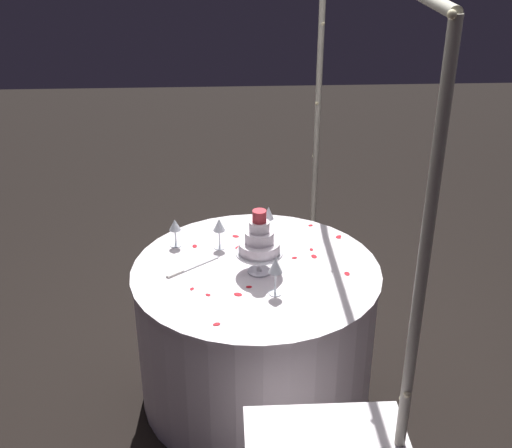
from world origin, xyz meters
name	(u,v)px	position (x,y,z in m)	size (l,w,h in m)	color
ground_plane	(256,390)	(0.00, 0.00, 0.00)	(12.00, 12.00, 0.00)	black
decorative_arch	(354,135)	(0.00, 0.42, 1.40)	(2.24, 0.05, 2.10)	#B7B29E
main_table	(256,333)	(0.00, 0.00, 0.37)	(1.19, 1.19, 0.74)	white
tiered_cake	(259,242)	(0.03, 0.01, 0.90)	(0.22, 0.22, 0.32)	silver
wine_glass_0	(175,226)	(-0.25, -0.39, 0.85)	(0.06, 0.06, 0.15)	silver
wine_glass_1	(276,267)	(0.22, 0.07, 0.88)	(0.06, 0.06, 0.18)	silver
wine_glass_2	(219,226)	(-0.22, -0.17, 0.86)	(0.06, 0.06, 0.16)	silver
wine_glass_3	(269,215)	(-0.31, 0.08, 0.87)	(0.06, 0.06, 0.18)	silver
cake_knife	(190,268)	(-0.02, -0.31, 0.74)	(0.20, 0.25, 0.01)	silver
rose_petal_0	(347,274)	(0.07, 0.42, 0.74)	(0.04, 0.03, 0.00)	red
rose_petal_1	(236,236)	(-0.33, -0.09, 0.74)	(0.04, 0.03, 0.00)	red
rose_petal_2	(314,256)	(-0.10, 0.29, 0.74)	(0.04, 0.03, 0.00)	red
rose_petal_3	(265,222)	(-0.49, 0.07, 0.74)	(0.03, 0.02, 0.00)	red
rose_petal_4	(258,218)	(-0.54, 0.04, 0.74)	(0.03, 0.02, 0.00)	red
rose_petal_5	(217,324)	(0.44, -0.18, 0.74)	(0.03, 0.02, 0.00)	red
rose_petal_6	(239,254)	(-0.15, -0.08, 0.74)	(0.03, 0.02, 0.00)	red
rose_petal_7	(249,287)	(0.16, -0.04, 0.74)	(0.03, 0.02, 0.00)	red
rose_petal_8	(266,246)	(-0.22, 0.06, 0.74)	(0.03, 0.02, 0.00)	red
rose_petal_9	(195,246)	(-0.24, -0.30, 0.74)	(0.03, 0.02, 0.00)	red
rose_petal_10	(238,294)	(0.22, -0.09, 0.74)	(0.04, 0.03, 0.00)	red
rose_petal_11	(238,248)	(-0.21, -0.08, 0.74)	(0.03, 0.02, 0.00)	red
rose_petal_12	(311,225)	(-0.44, 0.31, 0.74)	(0.03, 0.02, 0.00)	red
rose_petal_13	(208,295)	(0.22, -0.22, 0.74)	(0.02, 0.02, 0.00)	red
rose_petal_14	(294,258)	(-0.09, 0.19, 0.74)	(0.03, 0.02, 0.00)	red
rose_petal_15	(338,238)	(-0.29, 0.44, 0.74)	(0.03, 0.02, 0.00)	red
rose_petal_16	(192,289)	(0.16, -0.30, 0.74)	(0.02, 0.02, 0.00)	red
rose_petal_17	(311,249)	(-0.17, 0.29, 0.74)	(0.03, 0.02, 0.00)	red
rose_petal_18	(269,228)	(-0.42, 0.09, 0.74)	(0.04, 0.03, 0.00)	red
rose_petal_19	(339,236)	(-0.31, 0.44, 0.74)	(0.03, 0.02, 0.00)	red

